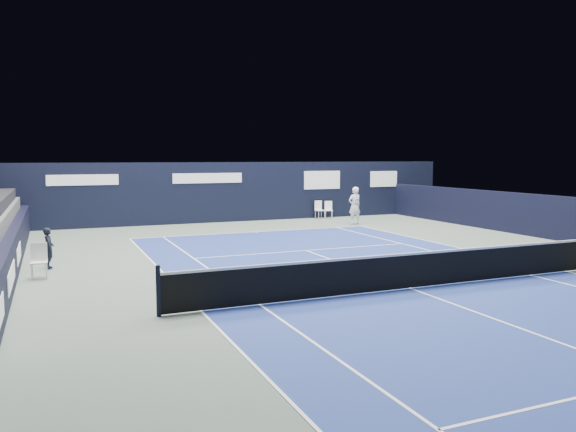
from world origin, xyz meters
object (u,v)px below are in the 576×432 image
at_px(tennis_player, 355,206).
at_px(folding_chair_back_b, 319,208).
at_px(folding_chair_back_a, 328,208).
at_px(line_judge_chair, 39,258).
at_px(tennis_net, 411,269).

bearing_deg(tennis_player, folding_chair_back_b, 99.23).
bearing_deg(folding_chair_back_b, folding_chair_back_a, 0.48).
distance_m(folding_chair_back_a, tennis_player, 3.11).
xyz_separation_m(line_judge_chair, tennis_player, (14.42, 7.66, 0.38)).
xyz_separation_m(folding_chair_back_a, tennis_net, (-5.74, -15.85, -0.03)).
xyz_separation_m(folding_chair_back_a, line_judge_chair, (-14.53, -10.74, 0.02)).
height_order(folding_chair_back_a, line_judge_chair, line_judge_chair).
distance_m(folding_chair_back_b, tennis_net, 16.62).
relative_size(folding_chair_back_a, tennis_player, 0.50).
height_order(folding_chair_back_a, folding_chair_back_b, folding_chair_back_b).
bearing_deg(tennis_net, folding_chair_back_b, 71.98).
relative_size(line_judge_chair, tennis_net, 0.08).
xyz_separation_m(folding_chair_back_b, tennis_player, (0.49, -3.03, 0.38)).
xyz_separation_m(folding_chair_back_b, tennis_net, (-5.14, -15.81, -0.05)).
relative_size(folding_chair_back_a, line_judge_chair, 0.96).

